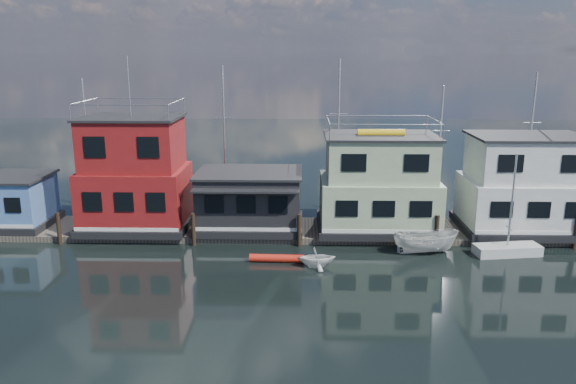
{
  "coord_description": "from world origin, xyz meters",
  "views": [
    {
      "loc": [
        3.13,
        -25.95,
        12.64
      ],
      "look_at": [
        2.19,
        12.0,
        3.0
      ],
      "focal_mm": 35.0,
      "sensor_mm": 36.0,
      "label": 1
    }
  ],
  "objects_px": {
    "houseboat_blue": "(4,201)",
    "houseboat_green": "(379,185)",
    "houseboat_dark": "(250,200)",
    "red_kayak": "(277,258)",
    "houseboat_white": "(524,186)",
    "houseboat_red": "(135,176)",
    "day_sailer": "(507,249)",
    "dinghy_white": "(316,257)",
    "motorboat": "(425,242)"
  },
  "relations": [
    {
      "from": "houseboat_dark",
      "to": "red_kayak",
      "type": "bearing_deg",
      "value": -69.25
    },
    {
      "from": "houseboat_blue",
      "to": "houseboat_dark",
      "type": "distance_m",
      "value": 17.5
    },
    {
      "from": "day_sailer",
      "to": "houseboat_green",
      "type": "bearing_deg",
      "value": 143.98
    },
    {
      "from": "houseboat_white",
      "to": "dinghy_white",
      "type": "distance_m",
      "value": 16.06
    },
    {
      "from": "houseboat_red",
      "to": "dinghy_white",
      "type": "distance_m",
      "value": 14.51
    },
    {
      "from": "houseboat_white",
      "to": "red_kayak",
      "type": "height_order",
      "value": "houseboat_white"
    },
    {
      "from": "houseboat_red",
      "to": "dinghy_white",
      "type": "height_order",
      "value": "houseboat_red"
    },
    {
      "from": "houseboat_blue",
      "to": "day_sailer",
      "type": "height_order",
      "value": "day_sailer"
    },
    {
      "from": "houseboat_green",
      "to": "houseboat_white",
      "type": "relative_size",
      "value": 1.0
    },
    {
      "from": "houseboat_white",
      "to": "day_sailer",
      "type": "relative_size",
      "value": 1.29
    },
    {
      "from": "day_sailer",
      "to": "red_kayak",
      "type": "height_order",
      "value": "day_sailer"
    },
    {
      "from": "houseboat_dark",
      "to": "day_sailer",
      "type": "bearing_deg",
      "value": -13.58
    },
    {
      "from": "houseboat_red",
      "to": "houseboat_green",
      "type": "xyz_separation_m",
      "value": [
        17.0,
        0.0,
        -0.55
      ]
    },
    {
      "from": "red_kayak",
      "to": "dinghy_white",
      "type": "height_order",
      "value": "dinghy_white"
    },
    {
      "from": "houseboat_dark",
      "to": "dinghy_white",
      "type": "xyz_separation_m",
      "value": [
        4.56,
        -6.35,
        -1.81
      ]
    },
    {
      "from": "dinghy_white",
      "to": "houseboat_red",
      "type": "bearing_deg",
      "value": 57.59
    },
    {
      "from": "houseboat_blue",
      "to": "houseboat_red",
      "type": "bearing_deg",
      "value": 0.0
    },
    {
      "from": "houseboat_dark",
      "to": "houseboat_white",
      "type": "relative_size",
      "value": 0.88
    },
    {
      "from": "houseboat_red",
      "to": "houseboat_green",
      "type": "distance_m",
      "value": 17.01
    },
    {
      "from": "motorboat",
      "to": "dinghy_white",
      "type": "distance_m",
      "value": 7.37
    },
    {
      "from": "houseboat_blue",
      "to": "houseboat_white",
      "type": "height_order",
      "value": "houseboat_white"
    },
    {
      "from": "houseboat_white",
      "to": "red_kayak",
      "type": "relative_size",
      "value": 2.51
    },
    {
      "from": "houseboat_green",
      "to": "dinghy_white",
      "type": "height_order",
      "value": "houseboat_green"
    },
    {
      "from": "houseboat_blue",
      "to": "houseboat_green",
      "type": "height_order",
      "value": "houseboat_green"
    },
    {
      "from": "houseboat_dark",
      "to": "houseboat_green",
      "type": "distance_m",
      "value": 9.07
    },
    {
      "from": "motorboat",
      "to": "red_kayak",
      "type": "xyz_separation_m",
      "value": [
        -9.39,
        -1.68,
        -0.55
      ]
    },
    {
      "from": "houseboat_blue",
      "to": "houseboat_white",
      "type": "xyz_separation_m",
      "value": [
        36.5,
        0.0,
        1.33
      ]
    },
    {
      "from": "houseboat_dark",
      "to": "houseboat_green",
      "type": "height_order",
      "value": "houseboat_green"
    },
    {
      "from": "houseboat_white",
      "to": "dinghy_white",
      "type": "xyz_separation_m",
      "value": [
        -14.44,
        -6.37,
        -2.93
      ]
    },
    {
      "from": "houseboat_blue",
      "to": "houseboat_dark",
      "type": "height_order",
      "value": "houseboat_dark"
    },
    {
      "from": "houseboat_white",
      "to": "motorboat",
      "type": "distance_m",
      "value": 8.9
    },
    {
      "from": "houseboat_green",
      "to": "red_kayak",
      "type": "relative_size",
      "value": 2.51
    },
    {
      "from": "houseboat_dark",
      "to": "dinghy_white",
      "type": "bearing_deg",
      "value": -54.34
    },
    {
      "from": "houseboat_blue",
      "to": "houseboat_green",
      "type": "relative_size",
      "value": 0.76
    },
    {
      "from": "houseboat_dark",
      "to": "houseboat_white",
      "type": "bearing_deg",
      "value": 0.06
    },
    {
      "from": "day_sailer",
      "to": "red_kayak",
      "type": "distance_m",
      "value": 14.65
    },
    {
      "from": "houseboat_white",
      "to": "houseboat_blue",
      "type": "bearing_deg",
      "value": -180.0
    },
    {
      "from": "day_sailer",
      "to": "motorboat",
      "type": "bearing_deg",
      "value": 171.14
    },
    {
      "from": "houseboat_red",
      "to": "houseboat_green",
      "type": "bearing_deg",
      "value": 0.0
    },
    {
      "from": "day_sailer",
      "to": "dinghy_white",
      "type": "distance_m",
      "value": 12.37
    },
    {
      "from": "motorboat",
      "to": "day_sailer",
      "type": "relative_size",
      "value": 0.63
    },
    {
      "from": "houseboat_white",
      "to": "day_sailer",
      "type": "bearing_deg",
      "value": -119.47
    },
    {
      "from": "houseboat_green",
      "to": "red_kayak",
      "type": "height_order",
      "value": "houseboat_green"
    },
    {
      "from": "houseboat_green",
      "to": "day_sailer",
      "type": "xyz_separation_m",
      "value": [
        7.71,
        -4.06,
        -3.15
      ]
    },
    {
      "from": "houseboat_red",
      "to": "motorboat",
      "type": "xyz_separation_m",
      "value": [
        19.54,
        -4.0,
        -3.31
      ]
    },
    {
      "from": "red_kayak",
      "to": "houseboat_blue",
      "type": "bearing_deg",
      "value": 165.76
    },
    {
      "from": "motorboat",
      "to": "day_sailer",
      "type": "distance_m",
      "value": 5.19
    },
    {
      "from": "day_sailer",
      "to": "red_kayak",
      "type": "xyz_separation_m",
      "value": [
        -14.56,
        -1.62,
        -0.15
      ]
    },
    {
      "from": "houseboat_green",
      "to": "dinghy_white",
      "type": "relative_size",
      "value": 3.67
    },
    {
      "from": "houseboat_blue",
      "to": "motorboat",
      "type": "height_order",
      "value": "houseboat_blue"
    }
  ]
}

